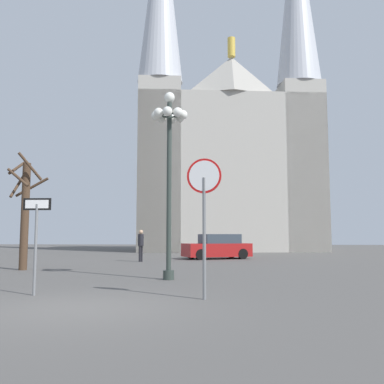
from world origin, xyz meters
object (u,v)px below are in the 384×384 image
object	(u,v)px
one_way_arrow_sign	(36,231)
stop_sign	(204,199)
cathedral	(227,144)
pedestrian_walking	(141,242)
street_lamp	(169,148)
parked_car_near_red	(217,247)
bare_tree	(25,210)

from	to	relation	value
one_way_arrow_sign	stop_sign	bearing A→B (deg)	-4.11
cathedral	pedestrian_walking	world-z (taller)	cathedral
street_lamp	cathedral	bearing A→B (deg)	85.93
stop_sign	pedestrian_walking	xyz separation A→B (m)	(-4.27, 13.51, -1.20)
one_way_arrow_sign	parked_car_near_red	size ratio (longest dim) A/B	0.53
cathedral	bare_tree	world-z (taller)	cathedral
one_way_arrow_sign	street_lamp	world-z (taller)	street_lamp
cathedral	bare_tree	distance (m)	26.05
street_lamp	pedestrian_walking	world-z (taller)	street_lamp
one_way_arrow_sign	street_lamp	distance (m)	5.51
cathedral	pedestrian_walking	distance (m)	20.25
cathedral	stop_sign	size ratio (longest dim) A/B	10.93
stop_sign	pedestrian_walking	size ratio (longest dim) A/B	1.83
one_way_arrow_sign	pedestrian_walking	xyz separation A→B (m)	(-0.16, 13.21, -0.47)
one_way_arrow_sign	pedestrian_walking	size ratio (longest dim) A/B	1.34
pedestrian_walking	stop_sign	bearing A→B (deg)	-72.45
stop_sign	bare_tree	xyz separation A→B (m)	(-8.03, 7.53, 0.25)
parked_car_near_red	pedestrian_walking	distance (m)	5.26
street_lamp	bare_tree	bearing A→B (deg)	153.15
one_way_arrow_sign	cathedral	bearing A→B (deg)	81.44
one_way_arrow_sign	street_lamp	xyz separation A→B (m)	(2.71, 3.88, 2.83)
pedestrian_walking	parked_car_near_red	bearing A→B (deg)	38.22
street_lamp	parked_car_near_red	size ratio (longest dim) A/B	1.41
stop_sign	cathedral	bearing A→B (deg)	89.08
cathedral	parked_car_near_red	distance (m)	17.09
pedestrian_walking	bare_tree	bearing A→B (deg)	-122.14
one_way_arrow_sign	pedestrian_walking	bearing A→B (deg)	90.70
cathedral	street_lamp	size ratio (longest dim) A/B	5.58
street_lamp	bare_tree	size ratio (longest dim) A/B	1.29
one_way_arrow_sign	parked_car_near_red	xyz separation A→B (m)	(3.96, 16.46, -0.82)
street_lamp	parked_car_near_red	world-z (taller)	street_lamp
cathedral	one_way_arrow_sign	size ratio (longest dim) A/B	14.98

